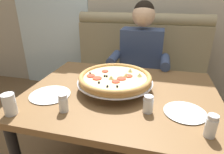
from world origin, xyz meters
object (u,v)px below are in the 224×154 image
object	(u,v)px
shaker_parmesan	(63,104)
shaker_pepper_flakes	(211,127)
dining_table	(121,103)
shaker_oregano	(148,105)
plate_near_left	(50,94)
plate_near_right	(185,111)
drinking_glass	(10,106)
patio_chair	(65,42)
booth_bench	(137,81)
diner_main	(140,63)
pizza	(115,78)

from	to	relation	value
shaker_parmesan	shaker_pepper_flakes	xyz separation A→B (m)	(0.72, -0.02, 0.00)
dining_table	shaker_oregano	world-z (taller)	shaker_oregano
plate_near_left	plate_near_right	bearing A→B (deg)	0.00
drinking_glass	patio_chair	world-z (taller)	patio_chair
shaker_parmesan	booth_bench	bearing A→B (deg)	78.41
shaker_parmesan	patio_chair	xyz separation A→B (m)	(-1.20, 2.32, -0.26)
diner_main	shaker_pepper_flakes	world-z (taller)	diner_main
pizza	shaker_pepper_flakes	distance (m)	0.61
plate_near_left	drinking_glass	bearing A→B (deg)	-110.47
booth_bench	dining_table	bearing A→B (deg)	-90.00
shaker_pepper_flakes	plate_near_right	size ratio (longest dim) A/B	0.49
dining_table	shaker_parmesan	size ratio (longest dim) A/B	12.11
booth_bench	drinking_glass	xyz separation A→B (m)	(-0.51, -1.33, 0.39)
shaker_oregano	patio_chair	world-z (taller)	patio_chair
shaker_oregano	diner_main	bearing A→B (deg)	99.14
drinking_glass	plate_near_left	bearing A→B (deg)	69.53
booth_bench	patio_chair	xyz separation A→B (m)	(-1.45, 1.09, 0.13)
plate_near_left	shaker_oregano	bearing A→B (deg)	-3.61
booth_bench	plate_near_left	bearing A→B (deg)	-111.03
shaker_oregano	patio_chair	size ratio (longest dim) A/B	0.11
plate_near_right	shaker_pepper_flakes	bearing A→B (deg)	-62.41
diner_main	plate_near_left	size ratio (longest dim) A/B	5.06
booth_bench	plate_near_left	world-z (taller)	booth_bench
shaker_oregano	dining_table	bearing A→B (deg)	133.64
drinking_glass	shaker_parmesan	bearing A→B (deg)	20.09
shaker_oregano	patio_chair	distance (m)	2.77
dining_table	plate_near_right	size ratio (longest dim) A/B	5.46
shaker_pepper_flakes	drinking_glass	distance (m)	0.98
shaker_parmesan	patio_chair	distance (m)	2.63
shaker_pepper_flakes	shaker_parmesan	bearing A→B (deg)	178.01
diner_main	plate_near_right	xyz separation A→B (m)	(0.33, -0.83, 0.04)
pizza	drinking_glass	size ratio (longest dim) A/B	4.20
booth_bench	plate_near_right	bearing A→B (deg)	-71.02
plate_near_left	shaker_parmesan	bearing A→B (deg)	-39.79
patio_chair	diner_main	bearing A→B (deg)	-42.09
pizza	patio_chair	distance (m)	2.47
dining_table	shaker_pepper_flakes	xyz separation A→B (m)	(0.46, -0.32, 0.13)
shaker_oregano	drinking_glass	bearing A→B (deg)	-164.28
plate_near_right	pizza	bearing A→B (deg)	157.40
dining_table	pizza	world-z (taller)	pizza
booth_bench	drinking_glass	size ratio (longest dim) A/B	12.97
shaker_pepper_flakes	drinking_glass	size ratio (longest dim) A/B	0.94
patio_chair	plate_near_right	bearing A→B (deg)	-50.03
shaker_pepper_flakes	patio_chair	size ratio (longest dim) A/B	0.13
dining_table	diner_main	size ratio (longest dim) A/B	0.95
plate_near_left	plate_near_right	xyz separation A→B (m)	(0.80, 0.00, 0.00)
shaker_parmesan	drinking_glass	xyz separation A→B (m)	(-0.26, -0.09, 0.01)
plate_near_right	plate_near_left	bearing A→B (deg)	-180.00
shaker_oregano	plate_near_right	distance (m)	0.20
pizza	plate_near_right	xyz separation A→B (m)	(0.42, -0.18, -0.07)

